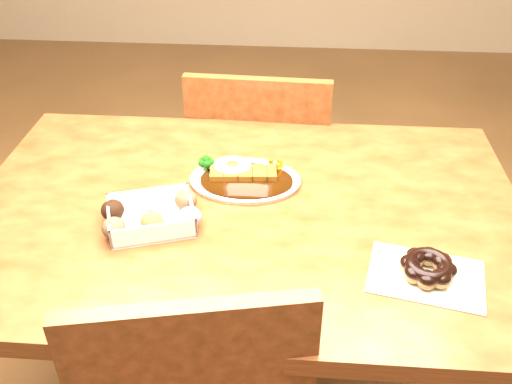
# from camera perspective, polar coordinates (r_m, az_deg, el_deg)

# --- Properties ---
(table) EXTENTS (1.20, 0.80, 0.75)m
(table) POSITION_cam_1_polar(r_m,az_deg,el_deg) (1.29, -1.09, -5.03)
(table) COLOR #46240E
(table) RESTS_ON ground
(chair_far) EXTENTS (0.44, 0.44, 0.87)m
(chair_far) POSITION_cam_1_polar(r_m,az_deg,el_deg) (1.82, 0.57, 1.49)
(chair_far) COLOR #46240E
(chair_far) RESTS_ON ground
(katsu_curry_plate) EXTENTS (0.25, 0.18, 0.05)m
(katsu_curry_plate) POSITION_cam_1_polar(r_m,az_deg,el_deg) (1.30, -1.28, 1.50)
(katsu_curry_plate) COLOR white
(katsu_curry_plate) RESTS_ON table
(donut_box) EXTENTS (0.21, 0.18, 0.05)m
(donut_box) POSITION_cam_1_polar(r_m,az_deg,el_deg) (1.19, -10.44, -2.24)
(donut_box) COLOR white
(donut_box) RESTS_ON table
(pon_de_ring) EXTENTS (0.23, 0.19, 0.04)m
(pon_de_ring) POSITION_cam_1_polar(r_m,az_deg,el_deg) (1.09, 16.80, -7.32)
(pon_de_ring) COLOR silver
(pon_de_ring) RESTS_ON table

